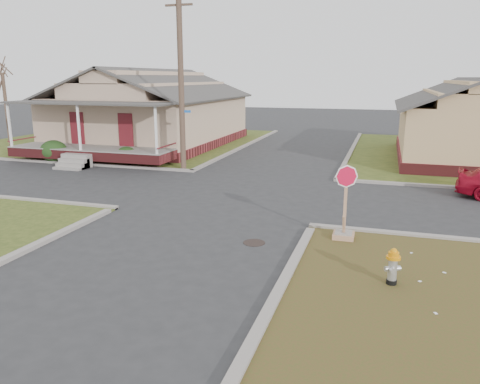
% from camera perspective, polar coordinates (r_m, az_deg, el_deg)
% --- Properties ---
extents(ground, '(120.00, 120.00, 0.00)m').
position_cam_1_polar(ground, '(14.76, -6.02, -4.68)').
color(ground, '#2A2A2C').
rests_on(ground, ground).
extents(verge_far_left, '(19.00, 19.00, 0.05)m').
position_cam_1_polar(verge_far_left, '(36.30, -13.80, 6.09)').
color(verge_far_left, '#344518').
rests_on(verge_far_left, ground).
extents(curbs, '(80.00, 40.00, 0.12)m').
position_cam_1_polar(curbs, '(19.26, -0.17, -0.18)').
color(curbs, gray).
rests_on(curbs, ground).
extents(manhole, '(0.64, 0.64, 0.01)m').
position_cam_1_polar(manhole, '(13.61, 1.73, -6.19)').
color(manhole, black).
rests_on(manhole, ground).
extents(corner_house, '(10.10, 15.50, 5.30)m').
position_cam_1_polar(corner_house, '(33.47, -10.71, 9.51)').
color(corner_house, maroon).
rests_on(corner_house, ground).
extents(side_house_yellow, '(7.60, 11.60, 4.70)m').
position_cam_1_polar(side_house_yellow, '(29.76, 25.95, 7.68)').
color(side_house_yellow, maroon).
rests_on(side_house_yellow, ground).
extents(utility_pole, '(1.80, 0.28, 9.00)m').
position_cam_1_polar(utility_pole, '(23.84, -7.22, 13.72)').
color(utility_pole, '#4A352A').
rests_on(utility_pole, ground).
extents(tree_far_left, '(0.22, 0.22, 4.90)m').
position_cam_1_polar(tree_far_left, '(34.33, -26.56, 8.78)').
color(tree_far_left, '#4A352A').
rests_on(tree_far_left, verge_far_left).
extents(fire_hydrant, '(0.32, 0.32, 0.87)m').
position_cam_1_polar(fire_hydrant, '(11.30, 18.14, -8.39)').
color(fire_hydrant, black).
rests_on(fire_hydrant, ground).
extents(stop_sign, '(0.62, 0.61, 2.20)m').
position_cam_1_polar(stop_sign, '(14.04, 12.58, -3.66)').
color(stop_sign, '#A9775B').
rests_on(stop_sign, ground).
extents(hedge_left, '(1.52, 1.25, 1.16)m').
position_cam_1_polar(hedge_left, '(28.30, -21.74, 4.65)').
color(hedge_left, '#193513').
rests_on(hedge_left, verge_far_left).
extents(hedge_right, '(1.30, 1.07, 1.00)m').
position_cam_1_polar(hedge_right, '(26.27, -13.66, 4.42)').
color(hedge_right, '#193513').
rests_on(hedge_right, verge_far_left).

